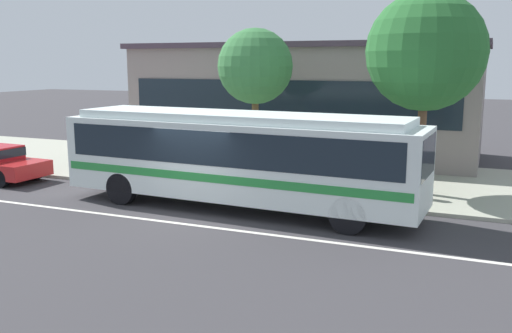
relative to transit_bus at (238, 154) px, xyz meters
name	(u,v)px	position (x,y,z in m)	size (l,w,h in m)	color
ground_plane	(190,216)	(-0.95, -1.32, -1.69)	(120.00, 120.00, 0.00)	#373539
sidewalk_slab	(272,173)	(-0.95, 5.35, -1.63)	(60.00, 8.00, 0.12)	#9FA08E
lane_stripe_center	(176,223)	(-0.95, -2.12, -1.69)	(56.00, 0.16, 0.01)	silver
transit_bus	(238,154)	(0.00, 0.00, 0.00)	(11.16, 2.99, 2.91)	white
pedestrian_waiting_near_sign	(406,167)	(4.52, 3.07, -0.62)	(0.46, 0.46, 1.64)	#67684C
pedestrian_walking_along_curb	(229,156)	(-1.45, 2.35, -0.54)	(0.46, 0.46, 1.76)	#6F7155
pedestrian_standing_by_tree	(274,160)	(0.24, 2.41, -0.58)	(0.41, 0.41, 1.70)	navy
bus_stop_sign	(357,147)	(3.11, 2.12, 0.09)	(0.08, 0.44, 2.60)	gray
street_tree_near_stop	(255,67)	(-1.31, 4.44, 2.53)	(2.81, 2.81, 5.52)	brown
street_tree_mid_block	(426,52)	(4.87, 3.69, 3.02)	(3.78, 3.78, 6.50)	brown
station_building	(307,100)	(-1.19, 10.57, 0.94)	(15.93, 7.21, 5.24)	gray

